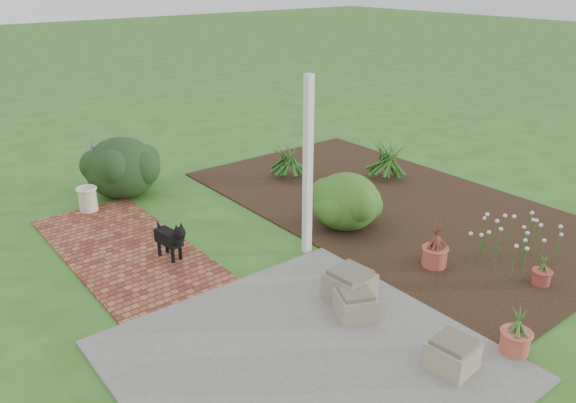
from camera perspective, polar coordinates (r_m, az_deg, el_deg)
ground at (r=7.74m, az=0.67°, el=-6.04°), size 80.00×80.00×0.00m
concrete_patio at (r=5.94m, az=1.91°, el=-15.86°), size 3.50×3.50×0.04m
brick_path at (r=8.35m, az=-16.24°, el=-4.61°), size 1.60×3.50×0.04m
garden_bed at (r=9.64m, az=10.43°, el=-0.32°), size 4.00×7.00×0.03m
veranda_post at (r=7.48m, az=2.03°, el=3.38°), size 0.10×0.10×2.50m
stone_trough_near at (r=5.97m, az=16.33°, el=-14.78°), size 0.46×0.46×0.28m
stone_trough_mid at (r=6.81m, az=6.28°, el=-8.56°), size 0.53×0.53×0.33m
stone_trough_far at (r=6.52m, az=6.84°, el=-10.39°), size 0.55×0.55×0.28m
black_dog at (r=7.74m, az=-11.81°, el=-3.60°), size 0.25×0.62×0.53m
cream_ceramic_urn at (r=9.70m, az=-19.68°, el=0.22°), size 0.36×0.36×0.39m
evergreen_shrub at (r=8.54m, az=5.93°, el=0.16°), size 1.08×1.08×0.87m
agapanthus_clump_back at (r=10.64m, az=9.98°, el=4.56°), size 1.30×1.30×0.89m
agapanthus_clump_front at (r=10.56m, az=-0.08°, el=4.52°), size 1.09×1.09×0.80m
pink_flower_patch at (r=8.09m, az=22.09°, el=-3.83°), size 1.01×1.01×0.62m
terracotta_pot_bronze at (r=7.76m, az=14.67°, el=-5.43°), size 0.40×0.40×0.27m
terracotta_pot_small_left at (r=7.80m, az=24.34°, el=-7.01°), size 0.25×0.25×0.19m
terracotta_pot_small_right at (r=6.40m, az=22.07°, el=-13.09°), size 0.34×0.34×0.25m
purple_flowering_bush at (r=10.19m, az=-16.56°, el=3.47°), size 1.40×1.40×1.06m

